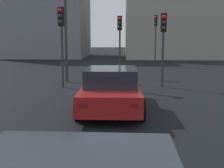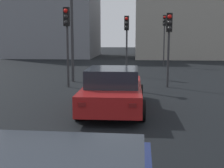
# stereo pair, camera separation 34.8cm
# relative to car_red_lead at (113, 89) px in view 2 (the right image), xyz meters

# --- Properties ---
(car_red_lead) EXTENTS (4.73, 2.11, 1.44)m
(car_red_lead) POSITION_rel_car_red_lead_xyz_m (0.00, 0.00, 0.00)
(car_red_lead) COLOR maroon
(car_red_lead) RESTS_ON ground_plane
(traffic_light_near_left) EXTENTS (0.32, 0.30, 3.90)m
(traffic_light_near_left) POSITION_rel_car_red_lead_xyz_m (4.50, 2.60, 2.10)
(traffic_light_near_left) COLOR #2D2D30
(traffic_light_near_left) RESTS_ON ground_plane
(traffic_light_near_right) EXTENTS (0.32, 0.30, 3.81)m
(traffic_light_near_right) POSITION_rel_car_red_lead_xyz_m (9.17, -0.16, 2.04)
(traffic_light_near_right) COLOR #2D2D30
(traffic_light_near_right) RESTS_ON ground_plane
(traffic_light_far_left) EXTENTS (0.32, 0.29, 3.62)m
(traffic_light_far_left) POSITION_rel_car_red_lead_xyz_m (4.82, -2.35, 1.91)
(traffic_light_far_left) COLOR #2D2D30
(traffic_light_far_left) RESTS_ON ground_plane
(traffic_light_far_right) EXTENTS (0.33, 0.31, 4.38)m
(traffic_light_far_right) POSITION_rel_car_red_lead_xyz_m (16.27, -3.18, 2.43)
(traffic_light_far_right) COLOR #2D2D30
(traffic_light_far_right) RESTS_ON ground_plane
(street_lamp_kerbside) EXTENTS (0.56, 0.36, 6.29)m
(street_lamp_kerbside) POSITION_rel_car_red_lead_xyz_m (6.44, 2.76, 3.07)
(street_lamp_kerbside) COLOR #2D2D30
(street_lamp_kerbside) RESTS_ON ground_plane
(building_facade_left) EXTENTS (13.44, 10.91, 9.85)m
(building_facade_left) POSITION_rel_car_red_lead_xyz_m (29.98, -6.17, 4.22)
(building_facade_left) COLOR gray
(building_facade_left) RESTS_ON ground_plane
(building_facade_center) EXTENTS (10.82, 10.69, 11.44)m
(building_facade_center) POSITION_rel_car_red_lead_xyz_m (29.22, 9.83, 5.01)
(building_facade_center) COLOR slate
(building_facade_center) RESTS_ON ground_plane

